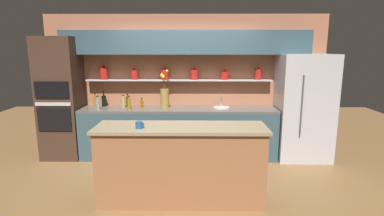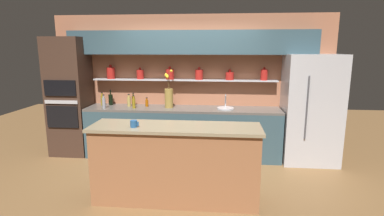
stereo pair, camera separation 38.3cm
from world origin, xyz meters
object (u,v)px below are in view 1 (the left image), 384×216
(refrigerator, at_px, (304,107))
(bottle_spirit_6, at_px, (98,104))
(oven_tower, at_px, (61,99))
(bottle_oil_0, at_px, (95,101))
(bottle_oil_1, at_px, (128,101))
(coffee_mug, at_px, (139,125))
(flower_vase, at_px, (165,97))
(sink_fixture, at_px, (221,107))
(bottle_spirit_5, at_px, (123,102))
(bottle_sauce_4, at_px, (142,104))
(bottle_wine_3, at_px, (104,101))
(bottle_oil_2, at_px, (129,104))

(refrigerator, height_order, bottle_spirit_6, refrigerator)
(refrigerator, bearing_deg, oven_tower, 179.52)
(oven_tower, bearing_deg, bottle_spirit_6, -11.84)
(bottle_oil_0, bearing_deg, bottle_spirit_6, -62.48)
(oven_tower, height_order, bottle_oil_0, oven_tower)
(bottle_oil_1, relative_size, coffee_mug, 2.25)
(flower_vase, bearing_deg, sink_fixture, 0.08)
(oven_tower, relative_size, bottle_spirit_5, 9.42)
(sink_fixture, bearing_deg, bottle_oil_1, 175.79)
(sink_fixture, height_order, bottle_sauce_4, sink_fixture)
(flower_vase, distance_m, bottle_oil_1, 0.72)
(sink_fixture, height_order, bottle_spirit_6, same)
(flower_vase, distance_m, bottle_spirit_6, 1.18)
(bottle_oil_0, bearing_deg, bottle_wine_3, 24.86)
(refrigerator, xyz_separation_m, bottle_oil_2, (-3.13, -0.07, 0.07))
(bottle_oil_1, xyz_separation_m, bottle_sauce_4, (0.27, -0.06, -0.03))
(bottle_oil_2, height_order, bottle_sauce_4, bottle_oil_2)
(refrigerator, distance_m, bottle_oil_1, 3.21)
(bottle_oil_0, distance_m, bottle_spirit_5, 0.53)
(refrigerator, distance_m, coffee_mug, 3.15)
(oven_tower, distance_m, bottle_oil_2, 1.27)
(coffee_mug, bearing_deg, bottle_wine_3, 117.87)
(refrigerator, relative_size, oven_tower, 0.86)
(bottle_wine_3, bearing_deg, coffee_mug, -62.13)
(oven_tower, distance_m, coffee_mug, 2.48)
(oven_tower, relative_size, bottle_oil_1, 9.04)
(oven_tower, xyz_separation_m, coffee_mug, (1.75, -1.76, -0.03))
(bottle_spirit_5, bearing_deg, oven_tower, -176.60)
(bottle_oil_0, distance_m, coffee_mug, 2.19)
(bottle_wine_3, height_order, bottle_sauce_4, bottle_wine_3)
(bottle_oil_0, relative_size, bottle_wine_3, 0.86)
(bottle_oil_1, xyz_separation_m, bottle_spirit_6, (-0.46, -0.29, 0.01))
(oven_tower, bearing_deg, bottle_oil_0, 9.83)
(bottle_sauce_4, height_order, coffee_mug, coffee_mug)
(sink_fixture, bearing_deg, bottle_spirit_5, 178.27)
(bottle_oil_2, bearing_deg, bottle_wine_3, 152.72)
(bottle_oil_1, height_order, bottle_wine_3, bottle_wine_3)
(bottle_wine_3, bearing_deg, sink_fixture, -4.06)
(bottle_sauce_4, bearing_deg, coffee_mug, -80.94)
(flower_vase, relative_size, sink_fixture, 2.30)
(flower_vase, height_order, bottle_oil_1, flower_vase)
(bottle_spirit_5, xyz_separation_m, coffee_mug, (0.63, -1.83, 0.05))
(oven_tower, height_order, bottle_spirit_6, oven_tower)
(bottle_oil_1, relative_size, bottle_sauce_4, 1.42)
(bottle_oil_1, height_order, bottle_sauce_4, bottle_oil_1)
(flower_vase, height_order, bottle_sauce_4, flower_vase)
(sink_fixture, height_order, bottle_oil_1, sink_fixture)
(sink_fixture, bearing_deg, bottle_spirit_6, -175.77)
(bottle_sauce_4, height_order, bottle_spirit_6, bottle_spirit_6)
(bottle_spirit_6, bearing_deg, bottle_oil_1, 32.10)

